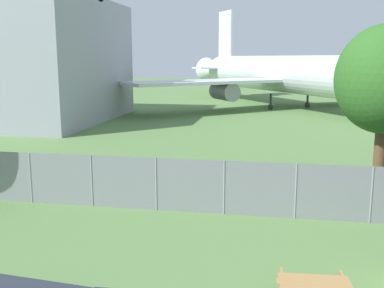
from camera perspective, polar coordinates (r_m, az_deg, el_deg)
name	(u,v)px	position (r m, az deg, el deg)	size (l,w,h in m)	color
perimeter_fence	(224,188)	(16.42, 4.10, -5.55)	(56.07, 0.07, 2.02)	gray
airplane	(298,75)	(50.79, 13.33, 8.49)	(34.84, 41.79, 12.14)	silver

